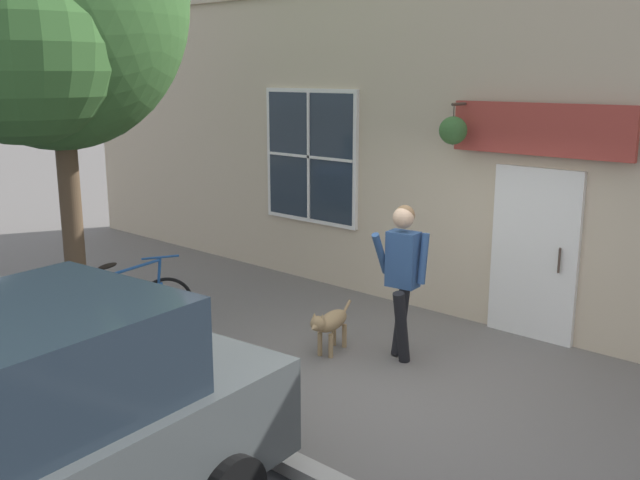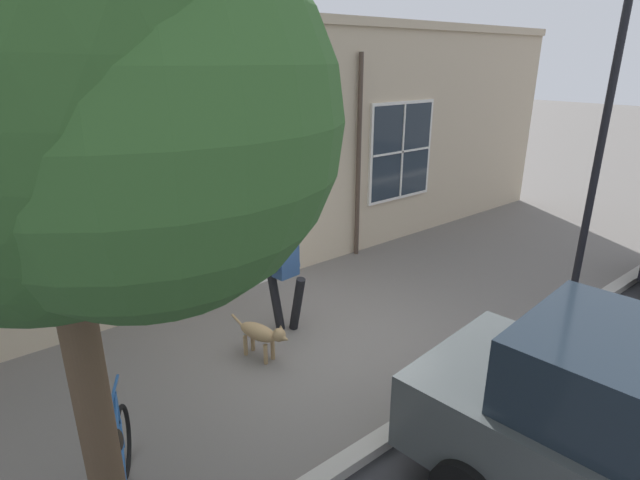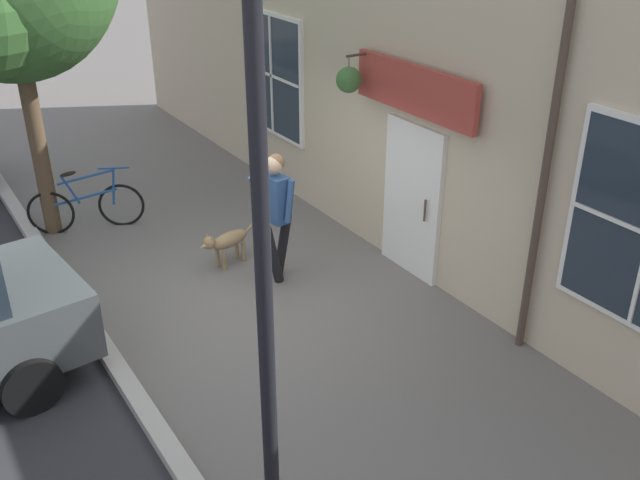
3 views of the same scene
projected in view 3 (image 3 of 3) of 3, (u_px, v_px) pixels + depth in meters
The scene contains 6 objects.
ground_plane at pixel (254, 298), 9.24m from camera, with size 90.00×90.00×0.00m, color #66605B.
storefront_facade at pixel (405, 102), 9.34m from camera, with size 0.95×18.00×4.47m.
pedestrian_walking at pixel (276, 205), 9.22m from camera, with size 0.58×0.55×1.78m.
dog_on_leash at pixel (226, 241), 9.87m from camera, with size 0.99×0.38×0.58m.
leaning_bicycle at pixel (86, 206), 10.90m from camera, with size 1.65×0.64×1.00m.
street_lamp at pixel (260, 190), 4.17m from camera, with size 0.32×0.32×4.96m.
Camera 3 is at (3.57, 7.09, 4.86)m, focal length 40.00 mm.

